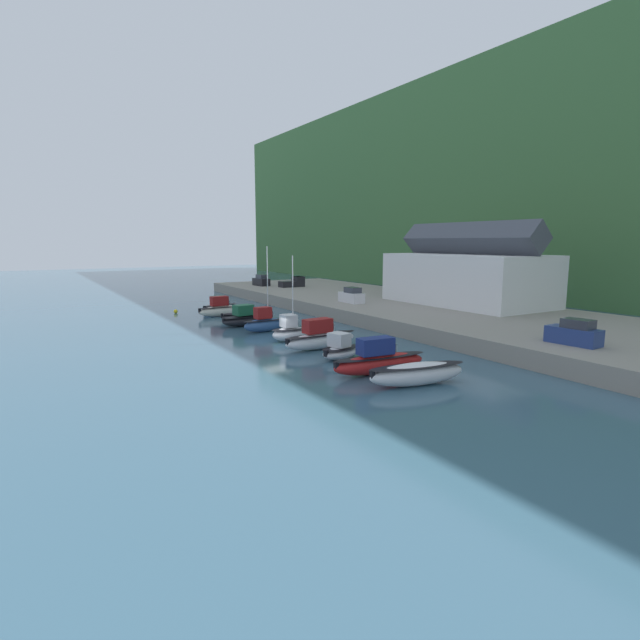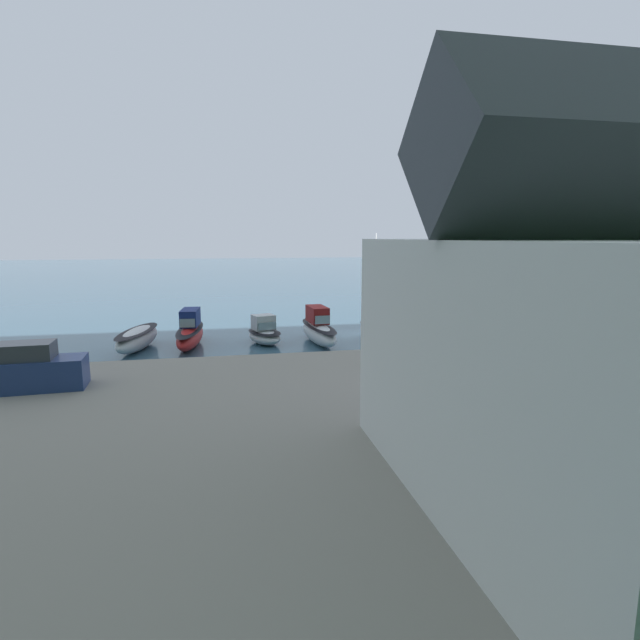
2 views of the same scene
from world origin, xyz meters
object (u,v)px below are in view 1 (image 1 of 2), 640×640
moored_boat_3 (245,318)px  moored_boat_6 (320,338)px  parked_car_1 (261,281)px  moored_boat_8 (379,360)px  parked_car_0 (352,296)px  moored_boat_1 (221,309)px  parked_car_2 (574,334)px  moored_boat_5 (290,331)px  moored_boat_4 (265,322)px  moored_boat_0 (220,306)px  moored_boat_2 (244,316)px  mooring_buoy_0 (176,311)px  moored_boat_9 (417,373)px  moored_boat_7 (340,349)px  pickup_truck_0 (294,282)px

moored_boat_3 → moored_boat_6: moored_boat_6 is taller
parked_car_1 → moored_boat_6: bearing=-110.8°
moored_boat_3 → moored_boat_8: 26.10m
moored_boat_8 → parked_car_0: parked_car_0 is taller
moored_boat_1 → parked_car_2: bearing=16.9°
moored_boat_1 → moored_boat_5: size_ratio=0.79×
moored_boat_3 → moored_boat_4: (4.86, 0.33, 0.13)m
moored_boat_0 → parked_car_1: bearing=124.2°
parked_car_1 → parked_car_2: (64.34, -0.97, 0.00)m
moored_boat_1 → moored_boat_2: size_ratio=1.10×
moored_boat_6 → mooring_buoy_0: size_ratio=14.54×
moored_boat_3 → parked_car_0: (-1.06, 16.40, 1.67)m
moored_boat_9 → parked_car_1: parked_car_1 is taller
moored_boat_1 → moored_boat_8: moored_boat_8 is taller
mooring_buoy_0 → moored_boat_7: bearing=7.7°
moored_boat_2 → parked_car_1: size_ratio=1.47×
moored_boat_8 → pickup_truck_0: size_ratio=1.74×
moored_boat_5 → moored_boat_8: bearing=-0.6°
moored_boat_6 → mooring_buoy_0: (-31.12, -5.34, -0.81)m
moored_boat_5 → parked_car_1: (-43.50, 16.61, 1.57)m
moored_boat_9 → parked_car_0: 34.87m
moored_boat_0 → moored_boat_1: (4.66, -1.47, 0.20)m
moored_boat_2 → moored_boat_3: 4.22m
moored_boat_5 → mooring_buoy_0: size_ratio=15.69×
moored_boat_4 → moored_boat_8: (21.24, -0.17, -0.00)m
moored_boat_3 → parked_car_0: size_ratio=1.54×
moored_boat_1 → pickup_truck_0: 27.44m
moored_boat_4 → moored_boat_9: (25.11, 0.25, -0.20)m
moored_boat_1 → mooring_buoy_0: 7.66m
moored_boat_9 → parked_car_2: parked_car_2 is taller
moored_boat_0 → moored_boat_8: moored_boat_8 is taller
moored_boat_2 → moored_boat_7: (24.29, -1.04, 0.23)m
parked_car_0 → parked_car_1: (-31.25, 0.48, 0.00)m
moored_boat_1 → moored_boat_3: bearing=-5.6°
moored_boat_1 → parked_car_0: (7.97, 16.15, 1.59)m
moored_boat_5 → parked_car_1: bearing=158.9°
moored_boat_4 → moored_boat_5: size_ratio=1.10×
moored_boat_6 → moored_boat_9: size_ratio=1.03×
pickup_truck_0 → mooring_buoy_0: 28.11m
mooring_buoy_0 → moored_boat_8: bearing=6.3°
moored_boat_0 → moored_boat_7: bearing=-18.9°
pickup_truck_0 → mooring_buoy_0: (11.78, -25.43, -2.23)m
moored_boat_2 → pickup_truck_0: size_ratio=1.32×
moored_boat_1 → moored_boat_5: bearing=-3.9°
moored_boat_3 → moored_boat_9: size_ratio=0.83×
moored_boat_1 → pickup_truck_0: pickup_truck_0 is taller
moored_boat_1 → moored_boat_2: (5.08, 1.17, -0.42)m
mooring_buoy_0 → moored_boat_9: bearing=6.3°
moored_boat_1 → parked_car_1: parked_car_1 is taller
parked_car_0 → mooring_buoy_0: 25.18m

